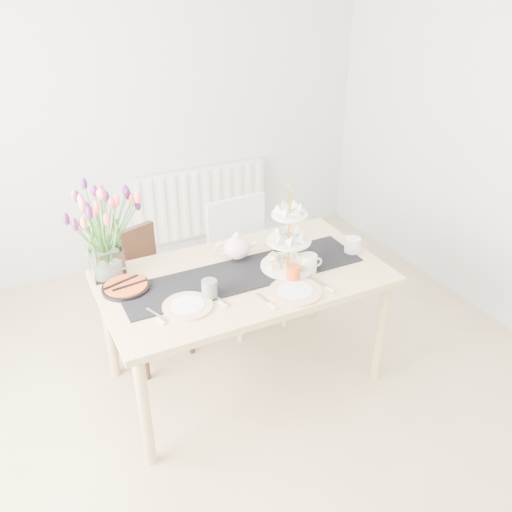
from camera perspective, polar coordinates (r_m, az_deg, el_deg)
name	(u,v)px	position (r m, az deg, el deg)	size (l,w,h in m)	color
room_shell	(267,221)	(2.41, 1.15, 3.68)	(4.50, 4.50, 4.50)	tan
radiator	(201,202)	(4.78, -5.83, 5.66)	(1.20, 0.08, 0.60)	white
dining_table	(244,286)	(3.12, -1.27, -3.15)	(1.60, 0.90, 0.75)	tan
chair_brown	(140,286)	(3.53, -12.11, -3.14)	(0.53, 0.53, 0.84)	#341D12
chair_white	(244,253)	(3.77, -1.25, 0.29)	(0.46, 0.46, 0.89)	silver
table_runner	(244,274)	(3.07, -1.29, -1.88)	(1.40, 0.35, 0.01)	black
tulip_vase	(100,218)	(3.02, -16.13, 3.84)	(0.64, 0.64, 0.55)	silver
cake_stand	(289,248)	(3.08, 3.45, 0.89)	(0.32, 0.32, 0.47)	gold
teapot	(237,248)	(3.19, -2.02, 0.89)	(0.25, 0.20, 0.16)	white
cream_jug	(352,245)	(3.33, 10.12, 1.11)	(0.10, 0.10, 0.10)	white
tart_tin	(126,287)	(3.01, -13.54, -3.21)	(0.26, 0.26, 0.03)	black
mug_grey	(209,289)	(2.86, -4.92, -3.47)	(0.08, 0.08, 0.10)	slate
mug_white	(309,263)	(3.09, 5.61, -0.78)	(0.09, 0.09, 0.11)	white
mug_orange	(293,274)	(3.00, 3.93, -1.87)	(0.08, 0.08, 0.09)	#D64D17
plate_left	(188,306)	(2.82, -7.21, -5.25)	(0.26, 0.26, 0.01)	silver
plate_right	(295,291)	(2.92, 4.14, -3.74)	(0.29, 0.29, 0.01)	white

